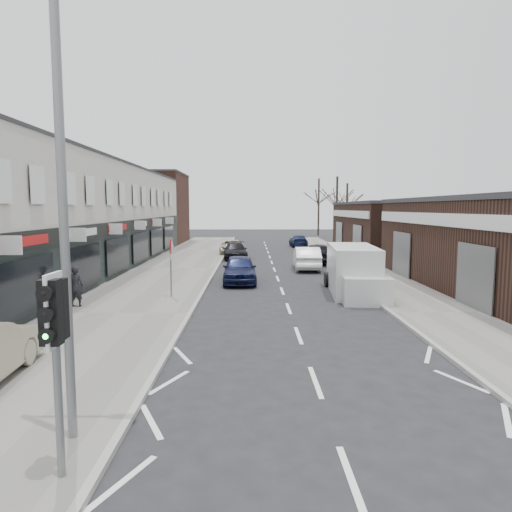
{
  "coord_description": "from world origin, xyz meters",
  "views": [
    {
      "loc": [
        -1.52,
        -8.53,
        4.15
      ],
      "look_at": [
        -1.39,
        6.15,
        2.6
      ],
      "focal_mm": 32.0,
      "sensor_mm": 36.0,
      "label": 1
    }
  ],
  "objects_px": {
    "parked_car_left_a": "(240,269)",
    "warning_sign": "(171,251)",
    "pedestrian": "(75,286)",
    "parked_car_right_a": "(307,258)",
    "parked_car_right_b": "(317,253)",
    "parked_car_right_c": "(298,241)",
    "white_van": "(354,271)",
    "parked_car_left_c": "(232,247)",
    "traffic_light": "(55,328)",
    "parked_car_left_b": "(235,251)",
    "street_lamp": "(72,180)"
  },
  "relations": [
    {
      "from": "parked_car_left_a",
      "to": "warning_sign",
      "type": "bearing_deg",
      "value": -124.23
    },
    {
      "from": "pedestrian",
      "to": "parked_car_right_a",
      "type": "xyz_separation_m",
      "value": [
        10.94,
        12.16,
        -0.19
      ]
    },
    {
      "from": "parked_car_right_b",
      "to": "parked_car_right_c",
      "type": "relative_size",
      "value": 1.05
    },
    {
      "from": "white_van",
      "to": "parked_car_left_c",
      "type": "xyz_separation_m",
      "value": [
        -6.68,
        19.04,
        -0.45
      ]
    },
    {
      "from": "warning_sign",
      "to": "parked_car_left_c",
      "type": "height_order",
      "value": "warning_sign"
    },
    {
      "from": "parked_car_right_a",
      "to": "traffic_light",
      "type": "bearing_deg",
      "value": 77.25
    },
    {
      "from": "pedestrian",
      "to": "parked_car_right_c",
      "type": "relative_size",
      "value": 0.39
    },
    {
      "from": "parked_car_left_b",
      "to": "parked_car_left_c",
      "type": "height_order",
      "value": "parked_car_left_b"
    },
    {
      "from": "traffic_light",
      "to": "pedestrian",
      "type": "bearing_deg",
      "value": 109.98
    },
    {
      "from": "parked_car_right_c",
      "to": "warning_sign",
      "type": "bearing_deg",
      "value": 72.88
    },
    {
      "from": "white_van",
      "to": "parked_car_right_b",
      "type": "height_order",
      "value": "white_van"
    },
    {
      "from": "traffic_light",
      "to": "white_van",
      "type": "distance_m",
      "value": 17.19
    },
    {
      "from": "warning_sign",
      "to": "parked_car_right_a",
      "type": "relative_size",
      "value": 0.58
    },
    {
      "from": "parked_car_left_c",
      "to": "parked_car_right_b",
      "type": "xyz_separation_m",
      "value": [
        6.7,
        -6.8,
        0.13
      ]
    },
    {
      "from": "traffic_light",
      "to": "parked_car_left_b",
      "type": "xyz_separation_m",
      "value": [
        1.54,
        30.41,
        -1.75
      ]
    },
    {
      "from": "warning_sign",
      "to": "parked_car_left_b",
      "type": "distance_m",
      "value": 16.62
    },
    {
      "from": "parked_car_left_c",
      "to": "parked_car_right_a",
      "type": "height_order",
      "value": "parked_car_right_a"
    },
    {
      "from": "white_van",
      "to": "pedestrian",
      "type": "distance_m",
      "value": 12.59
    },
    {
      "from": "pedestrian",
      "to": "parked_car_right_b",
      "type": "height_order",
      "value": "pedestrian"
    },
    {
      "from": "parked_car_right_c",
      "to": "parked_car_right_b",
      "type": "bearing_deg",
      "value": 89.51
    },
    {
      "from": "parked_car_left_a",
      "to": "parked_car_right_b",
      "type": "xyz_separation_m",
      "value": [
        5.62,
        8.89,
        0.0
      ]
    },
    {
      "from": "traffic_light",
      "to": "parked_car_left_c",
      "type": "bearing_deg",
      "value": 88.14
    },
    {
      "from": "street_lamp",
      "to": "parked_car_left_b",
      "type": "relative_size",
      "value": 1.75
    },
    {
      "from": "parked_car_left_c",
      "to": "white_van",
      "type": "bearing_deg",
      "value": -71.54
    },
    {
      "from": "parked_car_left_b",
      "to": "parked_car_right_a",
      "type": "height_order",
      "value": "parked_car_right_a"
    },
    {
      "from": "parked_car_right_c",
      "to": "parked_car_left_c",
      "type": "bearing_deg",
      "value": 49.96
    },
    {
      "from": "traffic_light",
      "to": "white_van",
      "type": "relative_size",
      "value": 0.51
    },
    {
      "from": "street_lamp",
      "to": "parked_car_left_b",
      "type": "height_order",
      "value": "street_lamp"
    },
    {
      "from": "warning_sign",
      "to": "parked_car_right_c",
      "type": "xyz_separation_m",
      "value": [
        8.66,
        28.41,
        -1.58
      ]
    },
    {
      "from": "pedestrian",
      "to": "parked_car_left_c",
      "type": "xyz_separation_m",
      "value": [
        5.46,
        22.36,
        -0.32
      ]
    },
    {
      "from": "street_lamp",
      "to": "parked_car_left_c",
      "type": "distance_m",
      "value": 33.35
    },
    {
      "from": "traffic_light",
      "to": "parked_car_left_b",
      "type": "relative_size",
      "value": 0.68
    },
    {
      "from": "parked_car_left_b",
      "to": "parked_car_right_a",
      "type": "relative_size",
      "value": 0.98
    },
    {
      "from": "traffic_light",
      "to": "parked_car_left_a",
      "type": "bearing_deg",
      "value": 83.26
    },
    {
      "from": "parked_car_right_a",
      "to": "parked_car_right_b",
      "type": "relative_size",
      "value": 1.03
    },
    {
      "from": "traffic_light",
      "to": "parked_car_left_c",
      "type": "distance_m",
      "value": 34.37
    },
    {
      "from": "street_lamp",
      "to": "parked_car_right_b",
      "type": "height_order",
      "value": "street_lamp"
    },
    {
      "from": "street_lamp",
      "to": "parked_car_right_b",
      "type": "distance_m",
      "value": 27.73
    },
    {
      "from": "parked_car_right_a",
      "to": "warning_sign",
      "type": "bearing_deg",
      "value": 56.46
    },
    {
      "from": "parked_car_left_b",
      "to": "parked_car_left_a",
      "type": "bearing_deg",
      "value": -90.47
    },
    {
      "from": "pedestrian",
      "to": "parked_car_left_a",
      "type": "distance_m",
      "value": 9.35
    },
    {
      "from": "parked_car_left_a",
      "to": "traffic_light",
      "type": "bearing_deg",
      "value": -98.23
    },
    {
      "from": "parked_car_left_a",
      "to": "parked_car_right_a",
      "type": "bearing_deg",
      "value": 49.79
    },
    {
      "from": "traffic_light",
      "to": "parked_car_left_a",
      "type": "relative_size",
      "value": 0.69
    },
    {
      "from": "street_lamp",
      "to": "parked_car_left_a",
      "type": "relative_size",
      "value": 1.78
    },
    {
      "from": "white_van",
      "to": "warning_sign",
      "type": "bearing_deg",
      "value": -166.88
    },
    {
      "from": "traffic_light",
      "to": "warning_sign",
      "type": "xyz_separation_m",
      "value": [
        -0.76,
        14.02,
        -0.21
      ]
    },
    {
      "from": "parked_car_right_a",
      "to": "parked_car_right_b",
      "type": "bearing_deg",
      "value": -107.14
    },
    {
      "from": "parked_car_left_a",
      "to": "parked_car_left_b",
      "type": "xyz_separation_m",
      "value": [
        -0.66,
        11.79,
        -0.1
      ]
    },
    {
      "from": "traffic_light",
      "to": "parked_car_left_a",
      "type": "xyz_separation_m",
      "value": [
        2.2,
        18.62,
        -1.65
      ]
    }
  ]
}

